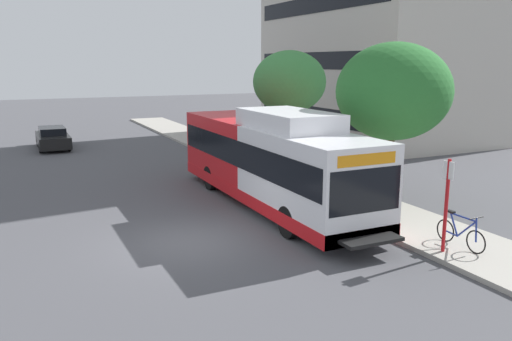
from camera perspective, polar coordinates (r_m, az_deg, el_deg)
The scene contains 8 objects.
ground_plane at distance 23.15m, azimuth -13.60°, elevation -1.62°, with size 120.00×120.00×0.00m, color #4C4C51.
sidewalk_curb at distance 23.72m, azimuth 4.20°, elevation -0.82°, with size 3.00×56.00×0.14m, color #A8A399.
transit_bus at distance 19.05m, azimuth 1.55°, elevation 1.09°, with size 2.58×12.25×3.65m.
bus_stop_sign_pole at distance 14.91m, azimuth 20.32°, elevation -2.93°, with size 0.10×0.36×2.60m.
bicycle_parked at distance 15.69m, azimuth 21.66°, elevation -6.44°, with size 0.52×1.76×1.02m.
street_tree_near_stop at distance 19.36m, azimuth 14.95°, elevation 8.41°, with size 4.12×4.12×5.85m.
street_tree_mid_block at distance 25.01m, azimuth 3.71°, elevation 9.71°, with size 3.49×3.49×5.70m.
parked_car_far_lane at distance 34.50m, azimuth -21.54°, elevation 3.37°, with size 1.80×4.50×1.33m.
Camera 1 is at (-4.49, -14.09, 5.27)m, focal length 36.20 mm.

